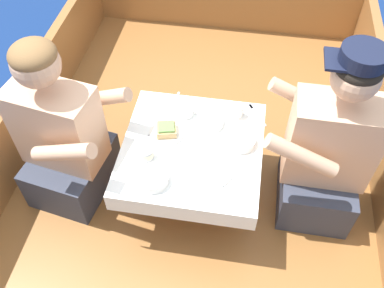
{
  "coord_description": "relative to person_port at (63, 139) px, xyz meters",
  "views": [
    {
      "loc": [
        0.21,
        -1.35,
        2.34
      ],
      "look_at": [
        0.0,
        -0.02,
        0.76
      ],
      "focal_mm": 40.0,
      "sensor_mm": 36.0,
      "label": 1
    }
  ],
  "objects": [
    {
      "name": "person_port",
      "position": [
        0.0,
        0.0,
        0.0
      ],
      "size": [
        0.57,
        0.51,
        0.97
      ],
      "rotation": [
        0.0,
        0.0,
        -0.17
      ],
      "color": "#333847",
      "rests_on": "boat_deck"
    },
    {
      "name": "cockpit_table",
      "position": [
        0.64,
        0.05,
        -0.04
      ],
      "size": [
        0.68,
        0.7,
        0.39
      ],
      "color": "#B2B2B7",
      "rests_on": "boat_deck"
    },
    {
      "name": "ground_plane",
      "position": [
        0.64,
        0.07,
        -0.74
      ],
      "size": [
        60.0,
        60.0,
        0.0
      ],
      "primitive_type": "plane",
      "color": "navy"
    },
    {
      "name": "plate_bread",
      "position": [
        0.75,
        -0.08,
        0.01
      ],
      "size": [
        0.2,
        0.2,
        0.01
      ],
      "color": "white",
      "rests_on": "cockpit_table"
    },
    {
      "name": "boat_deck",
      "position": [
        0.64,
        0.07,
        -0.56
      ],
      "size": [
        2.09,
        3.23,
        0.34
      ],
      "primitive_type": "cube",
      "color": "brown",
      "rests_on": "ground_plane"
    },
    {
      "name": "gunwale_port",
      "position": [
        -0.37,
        0.07,
        -0.19
      ],
      "size": [
        0.06,
        3.23,
        0.41
      ],
      "primitive_type": "cube",
      "color": "#936033",
      "rests_on": "boat_deck"
    },
    {
      "name": "utensil_knife_starboard",
      "position": [
        0.45,
        0.31,
        0.0
      ],
      "size": [
        0.06,
        0.17,
        0.0
      ],
      "rotation": [
        0.0,
        0.0,
        1.28
      ],
      "color": "silver",
      "rests_on": "cockpit_table"
    },
    {
      "name": "bowl_port_near",
      "position": [
        0.72,
        0.21,
        0.02
      ],
      "size": [
        0.11,
        0.11,
        0.04
      ],
      "color": "white",
      "rests_on": "cockpit_table"
    },
    {
      "name": "person_starboard",
      "position": [
        1.28,
        0.11,
        0.01
      ],
      "size": [
        0.52,
        0.44,
        1.01
      ],
      "rotation": [
        0.0,
        0.0,
        3.13
      ],
      "color": "#333847",
      "rests_on": "boat_deck"
    },
    {
      "name": "utensil_spoon_center",
      "position": [
        0.77,
        0.08,
        0.0
      ],
      "size": [
        0.06,
        0.17,
        0.01
      ],
      "rotation": [
        0.0,
        0.0,
        1.82
      ],
      "color": "silver",
      "rests_on": "cockpit_table"
    },
    {
      "name": "utensil_fork_starboard",
      "position": [
        0.4,
        0.05,
        0.0
      ],
      "size": [
        0.1,
        0.16,
        0.0
      ],
      "rotation": [
        0.0,
        0.0,
        1.04
      ],
      "color": "silver",
      "rests_on": "cockpit_table"
    },
    {
      "name": "tin_can",
      "position": [
        0.44,
        -0.05,
        0.03
      ],
      "size": [
        0.07,
        0.07,
        0.05
      ],
      "color": "silver",
      "rests_on": "cockpit_table"
    },
    {
      "name": "bowl_starboard_near",
      "position": [
        0.87,
        0.11,
        0.02
      ],
      "size": [
        0.15,
        0.15,
        0.04
      ],
      "color": "white",
      "rests_on": "cockpit_table"
    },
    {
      "name": "coffee_cup_port",
      "position": [
        0.84,
        0.3,
        0.04
      ],
      "size": [
        0.09,
        0.06,
        0.07
      ],
      "color": "white",
      "rests_on": "cockpit_table"
    },
    {
      "name": "bowl_center_far",
      "position": [
        0.5,
        -0.18,
        0.02
      ],
      "size": [
        0.15,
        0.15,
        0.04
      ],
      "color": "white",
      "rests_on": "cockpit_table"
    },
    {
      "name": "plate_sandwich",
      "position": [
        0.5,
        0.11,
        0.01
      ],
      "size": [
        0.17,
        0.17,
        0.01
      ],
      "color": "white",
      "rests_on": "cockpit_table"
    },
    {
      "name": "utensil_knife_port",
      "position": [
        0.5,
        0.34,
        0.0
      ],
      "size": [
        0.04,
        0.17,
        0.0
      ],
      "rotation": [
        0.0,
        0.0,
        1.41
      ],
      "color": "silver",
      "rests_on": "cockpit_table"
    },
    {
      "name": "utensil_spoon_port",
      "position": [
        0.41,
        0.33,
        0.0
      ],
      "size": [
        0.14,
        0.11,
        0.01
      ],
      "rotation": [
        0.0,
        0.0,
        0.65
      ],
      "color": "silver",
      "rests_on": "cockpit_table"
    },
    {
      "name": "coffee_cup_starboard",
      "position": [
        0.57,
        0.26,
        0.03
      ],
      "size": [
        0.11,
        0.08,
        0.06
      ],
      "color": "white",
      "rests_on": "cockpit_table"
    },
    {
      "name": "sandwich",
      "position": [
        0.5,
        0.11,
        0.03
      ],
      "size": [
        0.12,
        0.11,
        0.05
      ],
      "rotation": [
        0.0,
        0.0,
        0.24
      ],
      "color": "tan",
      "rests_on": "plate_sandwich"
    },
    {
      "name": "utensil_fork_port",
      "position": [
        0.93,
        0.33,
        0.0
      ],
      "size": [
        0.11,
        0.15,
        0.0
      ],
      "rotation": [
        0.0,
        0.0,
        2.14
      ],
      "color": "silver",
      "rests_on": "cockpit_table"
    }
  ]
}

